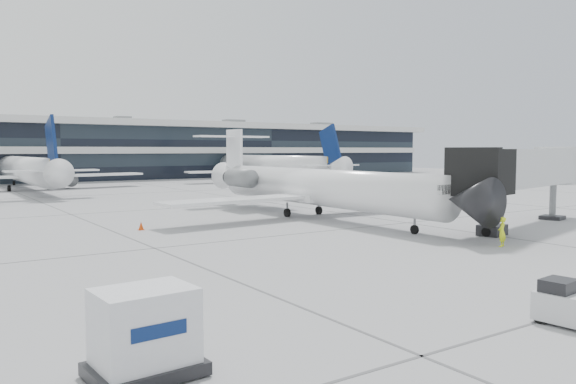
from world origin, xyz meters
TOP-DOWN VIEW (x-y plane):
  - ground at (0.00, 0.00)m, footprint 220.00×220.00m
  - terminal at (0.00, 82.00)m, footprint 170.00×22.00m
  - bg_jet_center at (-8.00, 55.00)m, footprint 32.00×40.00m
  - bg_jet_right at (32.00, 55.00)m, footprint 32.00×40.00m
  - regional_jet at (6.13, 6.96)m, footprint 26.48×32.90m
  - jet_bridge at (16.36, -6.11)m, footprint 17.98×7.17m
  - ramp_worker at (6.78, -10.57)m, footprint 0.73×0.60m
  - baggage_tug at (-4.05, -20.78)m, footprint 1.54×2.34m
  - cargo_uld at (-16.66, -17.19)m, footprint 2.75×2.10m
  - traffic_cone at (-8.17, 7.51)m, footprint 0.51×0.51m

SIDE VIEW (x-z plane):
  - ground at x=0.00m, z-range 0.00..0.00m
  - bg_jet_center at x=-8.00m, z-range -4.80..4.80m
  - bg_jet_right at x=32.00m, z-range -4.80..4.80m
  - traffic_cone at x=-8.17m, z-range -0.02..0.57m
  - baggage_tug at x=-4.05m, z-range -0.07..1.34m
  - ramp_worker at x=6.78m, z-range 0.00..1.71m
  - cargo_uld at x=-16.66m, z-range 0.01..2.16m
  - regional_jet at x=6.13m, z-range -1.21..6.41m
  - jet_bridge at x=16.36m, z-range 1.33..7.14m
  - terminal at x=0.00m, z-range 0.00..10.00m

